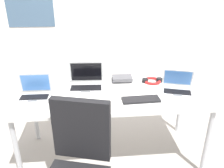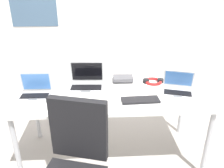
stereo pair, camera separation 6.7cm
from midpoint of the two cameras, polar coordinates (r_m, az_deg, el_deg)
name	(u,v)px [view 1 (the left image)]	position (r m, az deg, el deg)	size (l,w,h in m)	color
ground_plane	(112,153)	(2.59, -0.78, -16.77)	(12.00, 12.00, 0.00)	gray
wall_back	(104,14)	(3.07, -2.65, 16.85)	(6.00, 0.13, 2.60)	silver
desk	(112,97)	(2.20, -0.88, -3.25)	(1.80, 0.80, 0.74)	white
desk_lamp	(29,65)	(2.44, -20.62, 4.48)	(0.12, 0.18, 0.40)	white
laptop_front_left	(86,83)	(2.25, -7.28, 0.15)	(0.35, 0.29, 0.25)	#B7BABC
laptop_near_mouse	(35,93)	(2.17, -19.44, -2.18)	(0.28, 0.22, 0.21)	#B7BABC
laptop_center	(177,88)	(2.22, 15.05, -0.97)	(0.34, 0.33, 0.20)	#B7BABC
external_keyboard	(141,100)	(2.03, 6.23, -3.85)	(0.33, 0.12, 0.02)	black
computer_mouse	(100,104)	(1.93, -3.92, -5.07)	(0.06, 0.10, 0.03)	black
cell_phone	(69,104)	(1.99, -11.57, -4.90)	(0.06, 0.14, 0.01)	black
headphones	(152,81)	(2.40, 9.14, 0.83)	(0.21, 0.18, 0.04)	red
book_stack	(122,79)	(2.39, 1.68, 1.31)	(0.22, 0.16, 0.05)	#4C4C51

